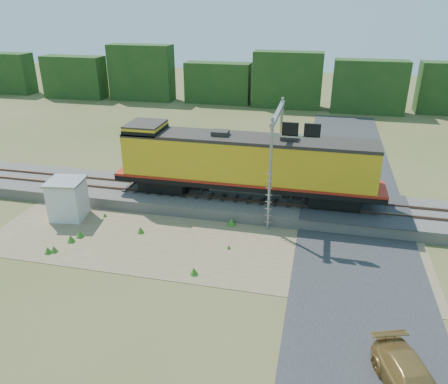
% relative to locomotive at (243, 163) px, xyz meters
% --- Properties ---
extents(ground, '(140.00, 140.00, 0.00)m').
position_rel_locomotive_xyz_m(ground, '(0.58, -6.00, -3.28)').
color(ground, '#475123').
rests_on(ground, ground).
extents(ballast, '(70.00, 5.00, 0.80)m').
position_rel_locomotive_xyz_m(ballast, '(0.58, 0.00, -2.88)').
color(ballast, slate).
rests_on(ballast, ground).
extents(rails, '(70.00, 1.54, 0.16)m').
position_rel_locomotive_xyz_m(rails, '(0.58, 0.00, -2.40)').
color(rails, brown).
rests_on(rails, ballast).
extents(dirt_shoulder, '(26.00, 8.00, 0.03)m').
position_rel_locomotive_xyz_m(dirt_shoulder, '(-1.42, -5.50, -3.26)').
color(dirt_shoulder, '#8C7754').
rests_on(dirt_shoulder, ground).
extents(road, '(7.00, 66.00, 0.86)m').
position_rel_locomotive_xyz_m(road, '(7.58, -5.26, -3.19)').
color(road, '#38383A').
rests_on(road, ground).
extents(tree_line_north, '(130.00, 3.00, 6.50)m').
position_rel_locomotive_xyz_m(tree_line_north, '(0.58, 32.00, -0.21)').
color(tree_line_north, '#1B3D16').
rests_on(tree_line_north, ground).
extents(weed_clumps, '(15.00, 6.20, 0.56)m').
position_rel_locomotive_xyz_m(weed_clumps, '(-2.92, -5.90, -3.28)').
color(weed_clumps, '#377421').
rests_on(weed_clumps, ground).
extents(locomotive, '(18.19, 2.77, 4.69)m').
position_rel_locomotive_xyz_m(locomotive, '(0.00, 0.00, 0.00)').
color(locomotive, black).
rests_on(locomotive, rails).
extents(shed, '(2.56, 2.56, 2.67)m').
position_rel_locomotive_xyz_m(shed, '(-10.93, -4.09, -1.92)').
color(shed, silver).
rests_on(shed, ground).
extents(signal_gantry, '(2.87, 6.20, 7.24)m').
position_rel_locomotive_xyz_m(signal_gantry, '(2.55, -0.67, 2.14)').
color(signal_gantry, gray).
rests_on(signal_gantry, ground).
extents(car, '(3.04, 4.63, 1.25)m').
position_rel_locomotive_xyz_m(car, '(8.99, -14.31, -2.65)').
color(car, '#A77D3E').
rests_on(car, ground).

